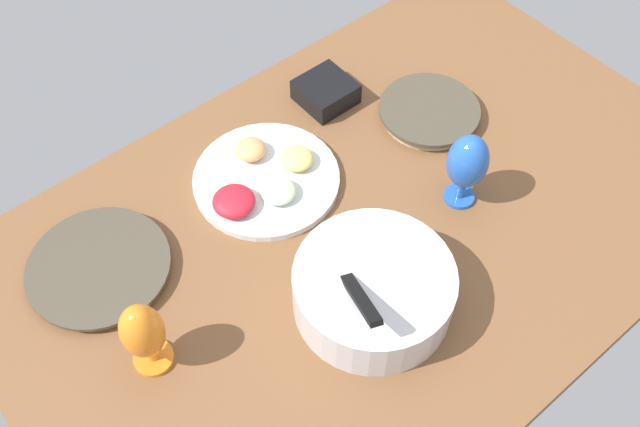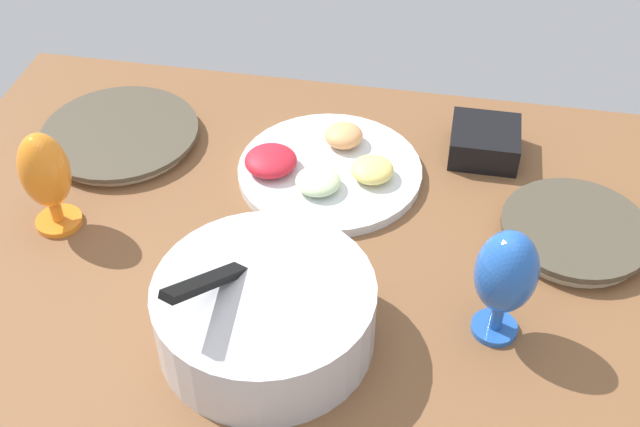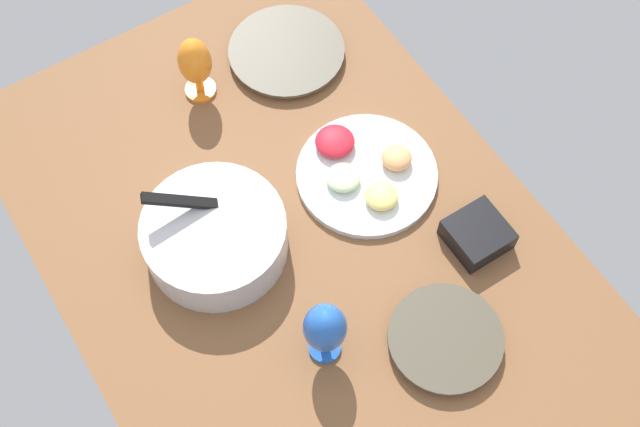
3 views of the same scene
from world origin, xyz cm
name	(u,v)px [view 1 (image 1 of 3)]	position (x,y,z in cm)	size (l,w,h in cm)	color
ground_plane	(367,225)	(0.00, 0.00, -2.00)	(160.00, 104.00, 4.00)	brown
dinner_plate_left	(429,112)	(-31.90, -13.59, 1.56)	(24.26, 24.26, 3.01)	beige
dinner_plate_right	(99,268)	(51.05, -25.35, 1.28)	(29.45, 29.45, 2.47)	beige
mixing_bowl	(373,288)	(13.07, 15.80, 5.77)	(31.51, 31.51, 18.50)	silver
fruit_platter	(265,179)	(11.03, -22.18, 1.71)	(32.95, 32.95, 5.52)	silver
hurricane_glass_blue	(467,164)	(-19.59, 8.36, 11.71)	(8.83, 8.83, 19.18)	blue
hurricane_glass_orange	(143,333)	(52.98, -1.59, 10.66)	(8.08, 8.08, 18.35)	orange
square_bowl_black	(326,91)	(-16.37, -33.74, 3.14)	(12.39, 12.39, 5.65)	black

